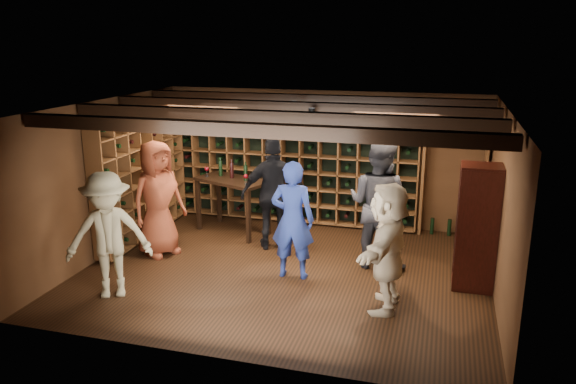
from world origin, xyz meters
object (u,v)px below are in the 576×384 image
(display_cabinet, at_px, (476,230))
(man_blue_shirt, at_px, (293,220))
(tasting_table, at_px, (232,186))
(guest_woman_black, at_px, (274,194))
(guest_red_floral, at_px, (158,198))
(guest_khaki, at_px, (108,235))
(man_grey_suit, at_px, (378,204))
(guest_beige, at_px, (387,247))

(display_cabinet, xyz_separation_m, man_blue_shirt, (-2.55, -0.34, 0.02))
(display_cabinet, relative_size, tasting_table, 1.19)
(man_blue_shirt, bearing_deg, display_cabinet, -174.64)
(guest_woman_black, relative_size, tasting_table, 1.28)
(guest_red_floral, height_order, guest_khaki, guest_red_floral)
(display_cabinet, xyz_separation_m, man_grey_suit, (-1.41, 0.40, 0.15))
(display_cabinet, relative_size, guest_red_floral, 0.93)
(man_blue_shirt, height_order, guest_khaki, man_blue_shirt)
(man_blue_shirt, xyz_separation_m, tasting_table, (-1.56, 1.61, -0.01))
(tasting_table, bearing_deg, display_cabinet, 3.98)
(display_cabinet, bearing_deg, guest_woman_black, 167.43)
(man_grey_suit, height_order, guest_khaki, man_grey_suit)
(man_blue_shirt, distance_m, guest_beige, 1.57)
(guest_red_floral, distance_m, guest_beige, 3.87)
(man_grey_suit, distance_m, guest_beige, 1.41)
(man_grey_suit, bearing_deg, guest_beige, 120.67)
(man_grey_suit, relative_size, guest_khaki, 1.15)
(guest_khaki, bearing_deg, man_blue_shirt, 2.84)
(tasting_table, bearing_deg, guest_red_floral, -99.12)
(guest_beige, bearing_deg, man_blue_shirt, -110.42)
(man_grey_suit, distance_m, guest_red_floral, 3.49)
(guest_red_floral, xyz_separation_m, guest_woman_black, (1.72, 0.75, -0.00))
(guest_red_floral, distance_m, guest_khaki, 1.58)
(man_grey_suit, bearing_deg, guest_woman_black, 8.71)
(guest_beige, bearing_deg, guest_woman_black, -126.11)
(man_blue_shirt, xyz_separation_m, man_grey_suit, (1.14, 0.74, 0.12))
(man_grey_suit, distance_m, guest_khaki, 3.92)
(man_grey_suit, relative_size, guest_red_floral, 1.07)
(guest_woman_black, bearing_deg, guest_khaki, 31.41)
(guest_khaki, height_order, tasting_table, guest_khaki)
(guest_red_floral, bearing_deg, tasting_table, -1.84)
(guest_red_floral, height_order, tasting_table, guest_red_floral)
(guest_red_floral, relative_size, guest_woman_black, 1.00)
(display_cabinet, relative_size, guest_woman_black, 0.93)
(guest_khaki, bearing_deg, guest_beige, -17.15)
(man_grey_suit, relative_size, guest_beige, 1.18)
(guest_khaki, relative_size, tasting_table, 1.19)
(display_cabinet, height_order, tasting_table, display_cabinet)
(man_grey_suit, bearing_deg, guest_khaki, 49.73)
(man_blue_shirt, height_order, man_grey_suit, man_grey_suit)
(guest_red_floral, bearing_deg, guest_woman_black, -38.03)
(display_cabinet, xyz_separation_m, guest_khaki, (-4.77, -1.62, 0.02))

